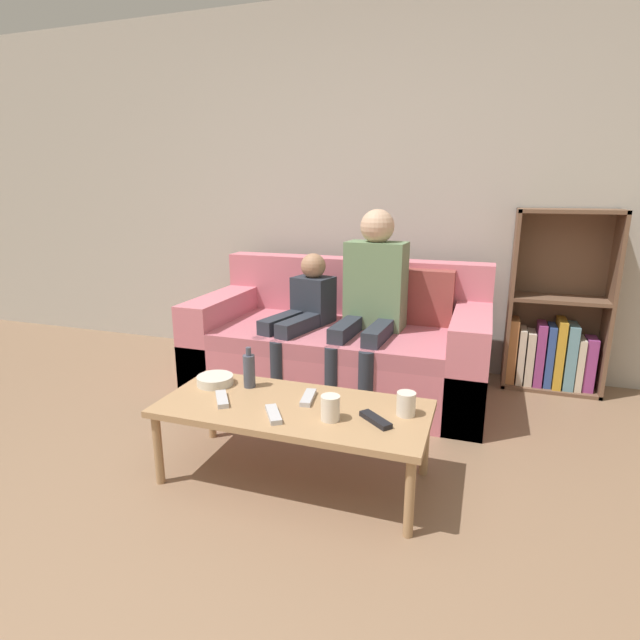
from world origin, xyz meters
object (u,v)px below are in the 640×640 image
object	(u,v)px
person_adult	(372,293)
tv_remote_2	(274,414)
bookshelf	(554,325)
snack_bowl	(215,380)
person_child	(300,315)
coffee_table	(293,412)
cup_far	(330,408)
bottle	(249,370)
couch	(341,347)
tv_remote_1	(222,399)
tv_remote_0	(376,420)
cup_near	(406,404)
tv_remote_3	(308,398)

from	to	relation	value
person_adult	tv_remote_2	size ratio (longest dim) A/B	7.08
bookshelf	snack_bowl	world-z (taller)	bookshelf
tv_remote_2	person_child	bearing A→B (deg)	72.49
person_adult	person_child	bearing A→B (deg)	-168.20
coffee_table	cup_far	bearing A→B (deg)	-21.51
person_child	bottle	xyz separation A→B (m)	(0.06, -0.84, -0.07)
person_adult	tv_remote_2	distance (m)	1.23
cup_far	couch	bearing A→B (deg)	104.22
person_adult	bookshelf	bearing A→B (deg)	30.57
person_child	cup_far	xyz separation A→B (m)	(0.54, -1.06, -0.10)
cup_far	tv_remote_1	xyz separation A→B (m)	(-0.53, 0.02, -0.04)
bookshelf	tv_remote_0	size ratio (longest dim) A/B	7.43
tv_remote_1	bottle	distance (m)	0.22
couch	bottle	xyz separation A→B (m)	(-0.18, -0.99, 0.17)
person_child	bottle	distance (m)	0.85
bookshelf	cup_far	world-z (taller)	bookshelf
person_child	cup_near	xyz separation A→B (m)	(0.84, -0.91, -0.10)
cup_near	person_adult	bearing A→B (deg)	111.46
bookshelf	person_adult	xyz separation A→B (m)	(-1.12, -0.56, 0.26)
couch	tv_remote_0	size ratio (longest dim) A/B	11.76
person_adult	cup_far	distance (m)	1.16
couch	person_child	bearing A→B (deg)	-148.36
tv_remote_3	cup_near	bearing A→B (deg)	-10.75
tv_remote_3	snack_bowl	world-z (taller)	snack_bowl
coffee_table	snack_bowl	xyz separation A→B (m)	(-0.46, 0.11, 0.06)
person_adult	coffee_table	bearing A→B (deg)	-92.32
cup_far	bookshelf	bearing A→B (deg)	58.52
cup_near	coffee_table	bearing A→B (deg)	-172.18
cup_near	snack_bowl	distance (m)	0.96
cup_far	cup_near	bearing A→B (deg)	26.60
cup_far	tv_remote_0	world-z (taller)	cup_far
cup_far	tv_remote_2	bearing A→B (deg)	-167.42
cup_near	cup_far	bearing A→B (deg)	-153.40
coffee_table	person_child	xyz separation A→B (m)	(-0.34, 0.98, 0.19)
cup_far	tv_remote_3	xyz separation A→B (m)	(-0.16, 0.16, -0.04)
person_child	tv_remote_3	size ratio (longest dim) A/B	5.17
tv_remote_2	tv_remote_3	xyz separation A→B (m)	(0.08, 0.21, 0.00)
cup_far	tv_remote_3	bearing A→B (deg)	134.53
coffee_table	tv_remote_0	distance (m)	0.39
tv_remote_0	tv_remote_2	bearing A→B (deg)	142.56
cup_far	tv_remote_2	distance (m)	0.25
bookshelf	tv_remote_3	xyz separation A→B (m)	(-1.19, -1.52, -0.06)
person_adult	cup_near	xyz separation A→B (m)	(0.38, -0.97, -0.27)
tv_remote_1	tv_remote_3	world-z (taller)	same
tv_remote_2	bottle	bearing A→B (deg)	99.98
couch	cup_far	distance (m)	1.25
cup_far	tv_remote_0	xyz separation A→B (m)	(0.19, 0.04, -0.04)
tv_remote_2	snack_bowl	world-z (taller)	snack_bowl
tv_remote_3	coffee_table	bearing A→B (deg)	-126.92
couch	coffee_table	xyz separation A→B (m)	(0.10, -1.13, 0.05)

